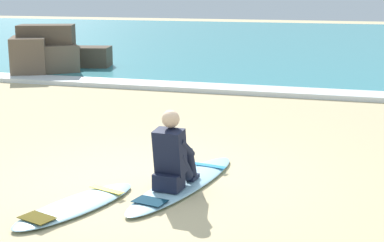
{
  "coord_description": "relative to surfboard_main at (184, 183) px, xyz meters",
  "views": [
    {
      "loc": [
        2.66,
        -6.54,
        2.39
      ],
      "look_at": [
        0.27,
        1.17,
        0.55
      ],
      "focal_mm": 54.37,
      "sensor_mm": 36.0,
      "label": 1
    }
  ],
  "objects": [
    {
      "name": "surfboard_spare_near",
      "position": [
        -0.92,
        -1.06,
        0.0
      ],
      "size": [
        1.02,
        1.83,
        0.08
      ],
      "color": "#9ED1E5",
      "rests_on": "ground"
    },
    {
      "name": "rock_outcrop_distant",
      "position": [
        -6.73,
        8.26,
        0.48
      ],
      "size": [
        2.52,
        3.09,
        1.4
      ],
      "color": "brown",
      "rests_on": "ground"
    },
    {
      "name": "breaking_foam",
      "position": [
        -0.54,
        6.84,
        0.02
      ],
      "size": [
        80.0,
        0.9,
        0.11
      ],
      "primitive_type": "cube",
      "color": "white",
      "rests_on": "ground"
    },
    {
      "name": "sea",
      "position": [
        -0.54,
        20.54,
        0.01
      ],
      "size": [
        80.0,
        28.0,
        0.1
      ],
      "primitive_type": "cube",
      "color": "teal",
      "rests_on": "ground"
    },
    {
      "name": "surfboard_main",
      "position": [
        0.0,
        0.0,
        0.0
      ],
      "size": [
        0.96,
        2.57,
        0.08
      ],
      "color": "#9ED1E5",
      "rests_on": "ground"
    },
    {
      "name": "surfer_seated",
      "position": [
        -0.06,
        -0.25,
        0.4
      ],
      "size": [
        0.41,
        0.73,
        0.95
      ],
      "color": "black",
      "rests_on": "surfboard_main"
    },
    {
      "name": "ground_plane",
      "position": [
        -0.54,
        0.03,
        -0.04
      ],
      "size": [
        80.0,
        80.0,
        0.0
      ],
      "primitive_type": "plane",
      "color": "#CCB584"
    }
  ]
}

